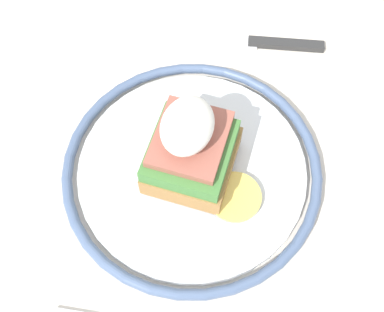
{
  "coord_description": "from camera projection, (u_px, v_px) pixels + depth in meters",
  "views": [
    {
      "loc": [
        -0.16,
        -0.08,
        1.17
      ],
      "look_at": [
        0.03,
        -0.02,
        0.79
      ],
      "focal_mm": 45.0,
      "sensor_mm": 36.0,
      "label": 1
    }
  ],
  "objects": [
    {
      "name": "dining_table",
      "position": [
        170.0,
        239.0,
        0.57
      ],
      "size": [
        0.98,
        0.69,
        0.75
      ],
      "color": "beige",
      "rests_on": "ground_plane"
    },
    {
      "name": "plate",
      "position": [
        192.0,
        169.0,
        0.46
      ],
      "size": [
        0.25,
        0.25,
        0.02
      ],
      "color": "silver",
      "rests_on": "dining_table"
    },
    {
      "name": "sandwich",
      "position": [
        191.0,
        149.0,
        0.42
      ],
      "size": [
        0.08,
        0.11,
        0.08
      ],
      "color": "#9E703D",
      "rests_on": "plate"
    },
    {
      "name": "knife",
      "position": [
        250.0,
        42.0,
        0.53
      ],
      "size": [
        0.05,
        0.19,
        0.01
      ],
      "color": "#2D2D2D",
      "rests_on": "dining_table"
    }
  ]
}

